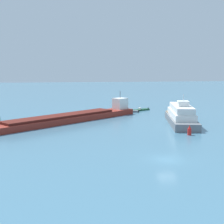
{
  "coord_description": "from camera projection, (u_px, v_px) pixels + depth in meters",
  "views": [
    {
      "loc": [
        -12.75,
        -41.72,
        12.66
      ],
      "look_at": [
        -2.67,
        37.32,
        1.2
      ],
      "focal_mm": 53.06,
      "sensor_mm": 36.0,
      "label": 1
    }
  ],
  "objects": [
    {
      "name": "ground_plane",
      "position": [
        167.0,
        160.0,
        44.37
      ],
      "size": [
        400.0,
        400.0,
        0.0
      ],
      "primitive_type": "plane",
      "color": "teal"
    },
    {
      "name": "small_motorboat",
      "position": [
        141.0,
        110.0,
        91.82
      ],
      "size": [
        5.4,
        3.97,
        0.88
      ],
      "color": "#19472D",
      "rests_on": "ground"
    },
    {
      "name": "fishing_skiff",
      "position": [
        129.0,
        111.0,
        88.52
      ],
      "size": [
        5.27,
        1.69,
        0.99
      ],
      "color": "slate",
      "rests_on": "ground"
    },
    {
      "name": "cargo_barge",
      "position": [
        70.0,
        117.0,
        73.84
      ],
      "size": [
        33.72,
        28.2,
        5.88
      ],
      "color": "maroon",
      "rests_on": "ground"
    },
    {
      "name": "channel_buoy_red",
      "position": [
        189.0,
        131.0,
        59.7
      ],
      "size": [
        0.7,
        0.7,
        1.9
      ],
      "color": "red",
      "rests_on": "ground"
    },
    {
      "name": "white_riverboat",
      "position": [
        181.0,
        116.0,
        70.52
      ],
      "size": [
        8.11,
        18.93,
        6.65
      ],
      "color": "slate",
      "rests_on": "ground"
    }
  ]
}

